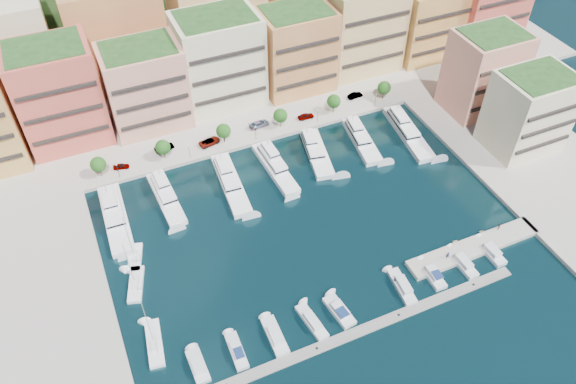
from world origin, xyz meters
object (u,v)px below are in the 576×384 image
at_px(tree_3, 280,116).
at_px(cruiser_4, 339,311).
at_px(lamppost_0, 117,169).
at_px(cruiser_3, 312,322).
at_px(tender_3, 482,232).
at_px(car_1, 164,147).
at_px(car_3, 259,124).
at_px(cruiser_7, 432,275).
at_px(cruiser_0, 198,366).
at_px(cruiser_1, 237,351).
at_px(sailboat_0, 155,344).
at_px(yacht_3, 274,165).
at_px(car_0, 121,166).
at_px(yacht_1, 165,196).
at_px(tender_1, 455,242).
at_px(tree_1, 163,147).
at_px(yacht_0, 115,215).
at_px(yacht_5, 360,138).
at_px(yacht_6, 406,130).
at_px(cruiser_8, 462,263).
at_px(tree_4, 334,101).
at_px(car_5, 355,95).
at_px(tree_0, 98,165).
at_px(sailboat_1, 136,285).
at_px(sailboat_2, 135,258).
at_px(yacht_4, 316,151).
at_px(tree_2, 223,131).
at_px(cruiser_9, 491,252).
at_px(lamppost_1, 189,149).
at_px(car_4, 306,116).
at_px(person_1, 499,227).
at_px(lamppost_2, 256,131).
at_px(person_0, 448,255).
at_px(lamppost_4, 376,98).
at_px(car_2, 210,142).

height_order(tree_3, cruiser_4, tree_3).
relative_size(lamppost_0, cruiser_3, 0.46).
relative_size(tender_3, car_1, 0.33).
bearing_deg(car_3, cruiser_4, 165.03).
distance_m(cruiser_7, tender_3, 18.09).
xyz_separation_m(cruiser_0, cruiser_1, (7.52, -0.03, 0.02)).
distance_m(cruiser_1, sailboat_0, 15.75).
xyz_separation_m(yacht_3, car_0, (-35.19, 14.50, 0.46)).
distance_m(yacht_1, yacht_3, 27.78).
distance_m(tender_1, car_3, 60.27).
distance_m(tree_1, yacht_0, 21.80).
bearing_deg(yacht_5, yacht_1, -179.90).
xyz_separation_m(sailboat_0, tender_3, (74.35, -2.31, 0.13)).
relative_size(lamppost_0, yacht_0, 0.19).
xyz_separation_m(yacht_6, cruiser_8, (-13.25, -42.93, -0.66)).
relative_size(lamppost_0, cruiser_0, 0.58).
height_order(tree_4, car_5, tree_4).
bearing_deg(tree_0, sailboat_1, -89.55).
height_order(sailboat_0, sailboat_2, same).
bearing_deg(yacht_4, lamppost_0, 167.41).
distance_m(yacht_1, yacht_5, 52.91).
relative_size(tender_1, car_0, 0.41).
bearing_deg(tree_2, sailboat_2, -136.91).
bearing_deg(tree_2, car_0, 178.33).
distance_m(cruiser_7, cruiser_9, 15.08).
distance_m(tree_3, car_5, 25.45).
bearing_deg(yacht_3, cruiser_1, -120.65).
bearing_deg(car_3, cruiser_0, 140.84).
xyz_separation_m(lamppost_1, tender_1, (45.39, -50.20, -3.40)).
bearing_deg(yacht_6, sailboat_0, -155.81).
distance_m(cruiser_3, car_4, 64.31).
distance_m(lamppost_0, person_1, 90.00).
bearing_deg(lamppost_2, cruiser_9, -59.70).
relative_size(tree_4, car_0, 1.44).
bearing_deg(lamppost_1, car_3, 13.01).
height_order(tree_4, car_4, tree_4).
bearing_deg(lamppost_2, car_4, 10.27).
relative_size(lamppost_1, car_0, 1.07).
distance_m(cruiser_4, car_3, 61.05).
distance_m(sailboat_1, sailboat_0, 14.89).
height_order(tree_3, sailboat_2, sailboat_2).
xyz_separation_m(yacht_0, person_0, (62.41, -41.25, 0.73)).
bearing_deg(lamppost_4, yacht_3, -162.27).
bearing_deg(car_1, sailboat_2, 147.58).
relative_size(lamppost_0, sailboat_0, 0.32).
bearing_deg(car_2, cruiser_9, -154.58).
relative_size(tree_3, lamppost_1, 1.35).
bearing_deg(car_3, yacht_1, 109.17).
bearing_deg(cruiser_3, yacht_6, 41.36).
bearing_deg(cruiser_8, tender_1, 67.79).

